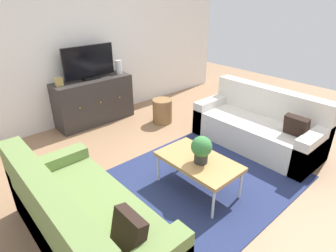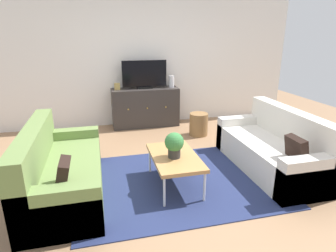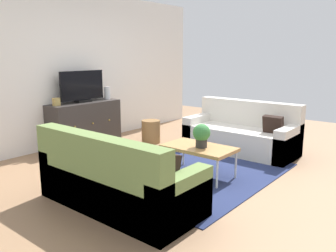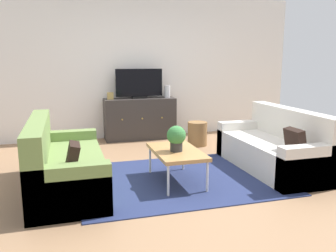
# 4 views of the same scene
# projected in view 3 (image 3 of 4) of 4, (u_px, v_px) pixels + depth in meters

# --- Properties ---
(ground_plane) EXTENTS (10.00, 10.00, 0.00)m
(ground_plane) POSITION_uv_depth(u_px,v_px,m) (187.00, 171.00, 4.84)
(ground_plane) COLOR #997251
(wall_back) EXTENTS (6.40, 0.12, 2.70)m
(wall_back) POSITION_uv_depth(u_px,v_px,m) (72.00, 69.00, 6.14)
(wall_back) COLOR white
(wall_back) RESTS_ON ground_plane
(area_rug) EXTENTS (2.50, 1.90, 0.01)m
(area_rug) POSITION_uv_depth(u_px,v_px,m) (196.00, 173.00, 4.74)
(area_rug) COLOR navy
(area_rug) RESTS_ON ground_plane
(couch_left_side) EXTENTS (0.81, 1.81, 0.83)m
(couch_left_side) POSITION_uv_depth(u_px,v_px,m) (115.00, 183.00, 3.63)
(couch_left_side) COLOR olive
(couch_left_side) RESTS_ON ground_plane
(couch_right_side) EXTENTS (0.81, 1.81, 0.83)m
(couch_right_side) POSITION_uv_depth(u_px,v_px,m) (243.00, 135.00, 5.80)
(couch_right_side) COLOR silver
(couch_right_side) RESTS_ON ground_plane
(coffee_table) EXTENTS (0.55, 0.94, 0.41)m
(coffee_table) POSITION_uv_depth(u_px,v_px,m) (199.00, 149.00, 4.57)
(coffee_table) COLOR #B7844C
(coffee_table) RESTS_ON ground_plane
(potted_plant) EXTENTS (0.23, 0.23, 0.31)m
(potted_plant) POSITION_uv_depth(u_px,v_px,m) (202.00, 134.00, 4.48)
(potted_plant) COLOR #2D2D2D
(potted_plant) RESTS_ON coffee_table
(tv_console) EXTENTS (1.33, 0.47, 0.77)m
(tv_console) POSITION_uv_depth(u_px,v_px,m) (85.00, 124.00, 6.17)
(tv_console) COLOR #332D2B
(tv_console) RESTS_ON ground_plane
(flat_screen_tv) EXTENTS (0.88, 0.16, 0.55)m
(flat_screen_tv) POSITION_uv_depth(u_px,v_px,m) (82.00, 87.00, 6.05)
(flat_screen_tv) COLOR black
(flat_screen_tv) RESTS_ON tv_console
(glass_vase) EXTENTS (0.11, 0.11, 0.23)m
(glass_vase) POSITION_uv_depth(u_px,v_px,m) (107.00, 93.00, 6.48)
(glass_vase) COLOR silver
(glass_vase) RESTS_ON tv_console
(mantel_clock) EXTENTS (0.11, 0.07, 0.13)m
(mantel_clock) POSITION_uv_depth(u_px,v_px,m) (56.00, 102.00, 5.66)
(mantel_clock) COLOR tan
(mantel_clock) RESTS_ON tv_console
(wicker_basket) EXTENTS (0.34, 0.34, 0.42)m
(wicker_basket) POSITION_uv_depth(u_px,v_px,m) (151.00, 132.00, 6.36)
(wicker_basket) COLOR olive
(wicker_basket) RESTS_ON ground_plane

